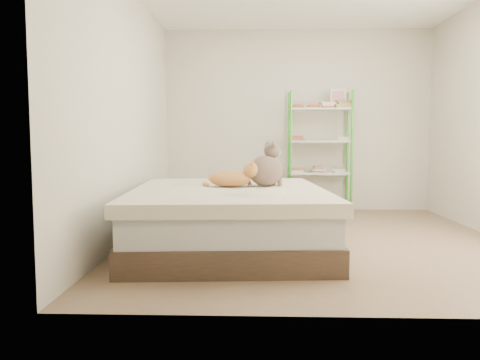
{
  "coord_description": "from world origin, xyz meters",
  "views": [
    {
      "loc": [
        -0.61,
        -4.75,
        1.03
      ],
      "look_at": [
        -0.76,
        -0.05,
        0.62
      ],
      "focal_mm": 35.0,
      "sensor_mm": 36.0,
      "label": 1
    }
  ],
  "objects_px": {
    "bed": "(229,218)",
    "orange_cat": "(230,177)",
    "cardboard_box": "(290,205)",
    "white_bin": "(192,197)",
    "grey_cat": "(266,164)",
    "shelf_unit": "(320,148)"
  },
  "relations": [
    {
      "from": "bed",
      "to": "orange_cat",
      "type": "xyz_separation_m",
      "value": [
        0.0,
        0.12,
        0.38
      ]
    },
    {
      "from": "cardboard_box",
      "to": "white_bin",
      "type": "xyz_separation_m",
      "value": [
        -1.36,
        0.56,
        0.04
      ]
    },
    {
      "from": "orange_cat",
      "to": "grey_cat",
      "type": "bearing_deg",
      "value": 21.44
    },
    {
      "from": "bed",
      "to": "cardboard_box",
      "type": "distance_m",
      "value": 1.79
    },
    {
      "from": "grey_cat",
      "to": "white_bin",
      "type": "bearing_deg",
      "value": -7.18
    },
    {
      "from": "grey_cat",
      "to": "shelf_unit",
      "type": "xyz_separation_m",
      "value": [
        0.81,
        2.03,
        0.12
      ]
    },
    {
      "from": "bed",
      "to": "shelf_unit",
      "type": "relative_size",
      "value": 1.35
    },
    {
      "from": "orange_cat",
      "to": "white_bin",
      "type": "relative_size",
      "value": 1.13
    },
    {
      "from": "bed",
      "to": "white_bin",
      "type": "bearing_deg",
      "value": 102.51
    },
    {
      "from": "orange_cat",
      "to": "white_bin",
      "type": "bearing_deg",
      "value": 117.17
    },
    {
      "from": "orange_cat",
      "to": "shelf_unit",
      "type": "relative_size",
      "value": 0.29
    },
    {
      "from": "shelf_unit",
      "to": "white_bin",
      "type": "bearing_deg",
      "value": -179.02
    },
    {
      "from": "orange_cat",
      "to": "cardboard_box",
      "type": "bearing_deg",
      "value": 74.66
    },
    {
      "from": "cardboard_box",
      "to": "white_bin",
      "type": "distance_m",
      "value": 1.47
    },
    {
      "from": "bed",
      "to": "orange_cat",
      "type": "height_order",
      "value": "orange_cat"
    },
    {
      "from": "grey_cat",
      "to": "shelf_unit",
      "type": "relative_size",
      "value": 0.25
    },
    {
      "from": "shelf_unit",
      "to": "white_bin",
      "type": "height_order",
      "value": "shelf_unit"
    },
    {
      "from": "cardboard_box",
      "to": "grey_cat",
      "type": "bearing_deg",
      "value": -75.38
    },
    {
      "from": "bed",
      "to": "cardboard_box",
      "type": "bearing_deg",
      "value": 62.6
    },
    {
      "from": "bed",
      "to": "white_bin",
      "type": "relative_size",
      "value": 5.25
    },
    {
      "from": "white_bin",
      "to": "cardboard_box",
      "type": "bearing_deg",
      "value": -22.29
    },
    {
      "from": "orange_cat",
      "to": "grey_cat",
      "type": "distance_m",
      "value": 0.38
    }
  ]
}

